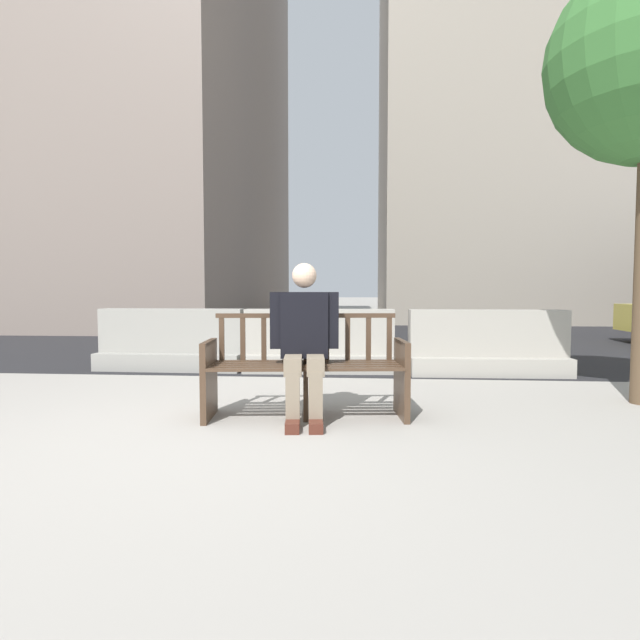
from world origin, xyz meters
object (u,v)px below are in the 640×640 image
at_px(street_bench, 306,371).
at_px(jersey_barrier_right, 487,348).
at_px(jersey_barrier_centre, 319,346).
at_px(seated_person, 304,337).
at_px(jersey_barrier_left, 173,345).

xyz_separation_m(street_bench, jersey_barrier_right, (2.10, 2.39, -0.06)).
xyz_separation_m(jersey_barrier_centre, jersey_barrier_right, (2.19, -0.10, 0.00)).
relative_size(seated_person, jersey_barrier_left, 0.65).
height_order(street_bench, jersey_barrier_centre, street_bench).
bearing_deg(street_bench, jersey_barrier_right, 48.69).
distance_m(street_bench, jersey_barrier_right, 3.19).
bearing_deg(seated_person, jersey_barrier_centre, 91.88).
xyz_separation_m(seated_person, jersey_barrier_centre, (-0.08, 2.55, -0.35)).
bearing_deg(jersey_barrier_centre, jersey_barrier_left, -179.94).
distance_m(seated_person, jersey_barrier_left, 3.34).
height_order(street_bench, seated_person, seated_person).
height_order(jersey_barrier_centre, jersey_barrier_left, same).
relative_size(seated_person, jersey_barrier_centre, 0.65).
height_order(seated_person, jersey_barrier_centre, seated_person).
xyz_separation_m(street_bench, jersey_barrier_left, (-2.13, 2.49, -0.06)).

